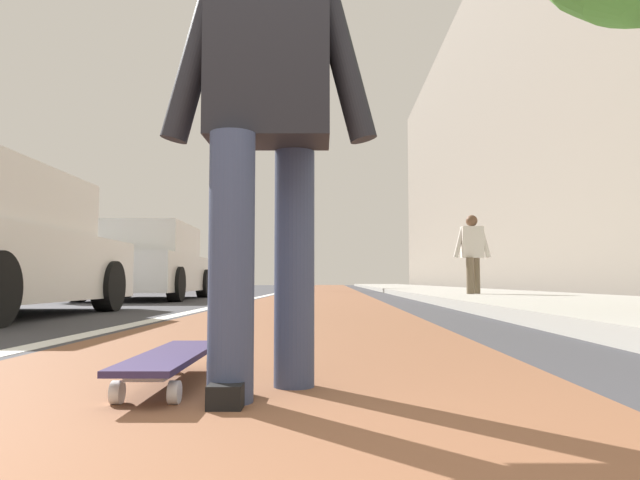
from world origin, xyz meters
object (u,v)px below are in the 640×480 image
Objects in this scene: skateboard at (172,359)px; traffic_light at (279,206)px; skater_person at (267,108)px; parked_car_mid at (148,264)px; pedestrian_distant at (472,252)px.

skateboard is 0.18× the size of traffic_light.
traffic_light is (20.01, 1.51, 3.12)m from skateboard.
skater_person is 10.17m from parked_car_mid.
parked_car_mid reaches higher than skateboard.
pedestrian_distant is (8.73, -3.10, 0.80)m from skateboard.
skateboard is 9.30m from pedestrian_distant.
traffic_light reaches higher than parked_car_mid.
traffic_light is at bearing 22.21° from pedestrian_distant.
parked_car_mid is (9.41, 3.10, 0.61)m from skateboard.
pedestrian_distant is (-11.28, -4.61, -2.32)m from traffic_light.
skater_person reaches higher than parked_car_mid.
traffic_light is (10.60, -1.59, 2.52)m from parked_car_mid.
skater_person is 0.35× the size of traffic_light.
skater_person is at bearing -160.18° from parked_car_mid.
pedestrian_distant is (-0.69, -6.20, 0.20)m from parked_car_mid.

